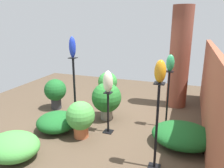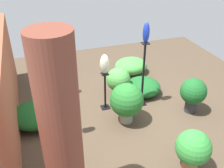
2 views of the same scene
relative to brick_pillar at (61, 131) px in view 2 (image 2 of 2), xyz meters
name	(u,v)px [view 2 (image 2 of 2)]	position (x,y,z in m)	size (l,w,h in m)	color
ground_plane	(126,115)	(1.72, -1.64, -1.37)	(8.00, 8.00, 0.00)	#4C3D2D
brick_wall_back	(9,101)	(1.72, 0.74, -0.47)	(5.60, 0.12, 1.80)	#9E5138
brick_pillar	(61,131)	(0.00, 0.00, 0.00)	(0.55, 0.55, 2.74)	brown
pedestal_amber	(48,73)	(3.01, -0.11, -0.70)	(0.20, 0.20, 1.46)	black
pedestal_ivory	(105,93)	(2.14, -1.26, -0.96)	(0.20, 0.20, 0.91)	black
pedestal_cobalt	(143,78)	(2.01, -2.13, -0.64)	(0.20, 0.20, 1.57)	black
pedestal_jade	(58,113)	(1.46, -0.11, -0.77)	(0.20, 0.20, 1.31)	black
art_vase_amber	(43,35)	(3.01, -0.11, 0.26)	(0.17, 0.17, 0.34)	orange
art_vase_ivory	(105,64)	(2.14, -1.26, -0.23)	(0.19, 0.21, 0.46)	beige
art_vase_cobalt	(146,33)	(2.01, -2.13, 0.43)	(0.14, 0.15, 0.46)	#192D9E
art_vase_jade	(53,72)	(1.46, -0.11, 0.11)	(0.16, 0.17, 0.36)	#2D9356
potted_plant_near_pillar	(118,81)	(2.53, -1.72, -0.93)	(0.59, 0.59, 0.78)	#B25B38
potted_plant_walkway_edge	(193,93)	(1.39, -3.09, -0.87)	(0.59, 0.59, 0.84)	#2D2D33
potted_plant_front_right	(127,101)	(1.52, -1.54, -0.84)	(0.72, 0.72, 0.92)	gray
potted_plant_mid_right	(193,149)	(-0.07, -2.13, -0.92)	(0.61, 0.61, 0.79)	#936B4C
foliage_bed_east	(131,66)	(3.59, -2.50, -1.15)	(0.83, 0.96, 0.45)	#479942
foliage_bed_west	(38,114)	(2.11, 0.28, -1.17)	(1.04, 1.19, 0.40)	#195923
foliage_bed_center	(143,87)	(2.44, -2.37, -1.18)	(0.89, 0.88, 0.39)	#195923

